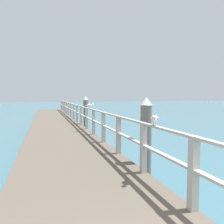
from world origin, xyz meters
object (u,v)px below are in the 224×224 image
Objects in this scene: dock_piling_far at (86,114)px; seagull_background at (90,105)px; seagull_foreground at (155,119)px; dock_piling_near at (146,140)px.

dock_piling_far is 4.51× the size of seagull_background.
dock_piling_near is at bearing -74.32° from seagull_foreground.
seagull_foreground is at bearing -108.60° from dock_piling_near.
dock_piling_far reaches higher than seagull_background.
dock_piling_far is 5.11× the size of seagull_foreground.
dock_piling_near is at bearing -90.00° from dock_piling_far.
dock_piling_near is 1.00× the size of dock_piling_far.
seagull_background is (0.01, 6.29, 0.00)m from seagull_foreground.
seagull_background is at bearing 94.13° from dock_piling_near.
seagull_foreground is (-0.38, -1.14, 0.65)m from dock_piling_near.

